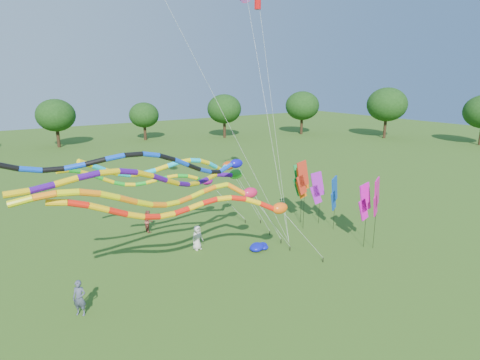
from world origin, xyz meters
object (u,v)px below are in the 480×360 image
blue_nylon_heap (258,247)px  person_c (148,221)px  tube_kite_orange (183,195)px  person_a (197,238)px  tube_kite_red (209,207)px  person_b (79,298)px

blue_nylon_heap → person_c: size_ratio=0.97×
tube_kite_orange → person_a: tube_kite_orange is taller
tube_kite_red → blue_nylon_heap: size_ratio=9.29×
person_b → tube_kite_red: bearing=26.1°
tube_kite_orange → person_b: tube_kite_orange is taller
blue_nylon_heap → person_c: person_c is taller
blue_nylon_heap → person_a: person_a is taller
blue_nylon_heap → person_a: bearing=144.4°
tube_kite_red → blue_nylon_heap: 7.09m
person_c → tube_kite_orange: bearing=169.8°
person_a → person_b: size_ratio=0.93×
tube_kite_orange → blue_nylon_heap: size_ratio=9.73×
tube_kite_red → person_a: (1.83, 4.92, -3.71)m
tube_kite_red → person_c: bearing=94.0°
blue_nylon_heap → person_a: (-3.14, 2.25, 0.57)m
person_a → person_b: person_b is taller
tube_kite_red → tube_kite_orange: size_ratio=0.95×
tube_kite_orange → person_b: 6.62m
person_c → person_a: bearing=-163.9°
tube_kite_red → person_a: bearing=75.8°
tube_kite_orange → blue_nylon_heap: bearing=12.6°
tube_kite_orange → tube_kite_red: bearing=-43.0°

